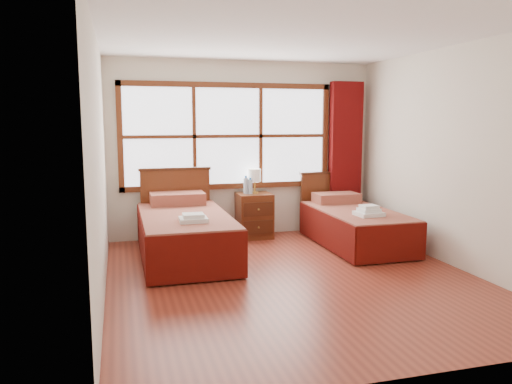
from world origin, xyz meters
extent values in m
plane|color=maroon|center=(0.00, 0.00, 0.00)|extent=(4.50, 4.50, 0.00)
plane|color=white|center=(0.00, 0.00, 2.60)|extent=(4.50, 4.50, 0.00)
plane|color=silver|center=(0.00, 2.25, 1.30)|extent=(4.00, 0.00, 4.00)
plane|color=silver|center=(-2.00, 0.00, 1.30)|extent=(0.00, 4.50, 4.50)
plane|color=silver|center=(2.00, 0.00, 1.30)|extent=(0.00, 4.50, 4.50)
cube|color=white|center=(-0.25, 2.22, 1.50)|extent=(3.00, 0.02, 1.40)
cube|color=#5A2913|center=(-0.25, 2.20, 0.76)|extent=(3.16, 0.06, 0.08)
cube|color=#5A2913|center=(-0.25, 2.20, 2.24)|extent=(3.16, 0.06, 0.08)
cube|color=#5A2913|center=(-1.79, 2.20, 1.50)|extent=(0.08, 0.06, 1.56)
cube|color=#5A2913|center=(1.29, 2.20, 1.50)|extent=(0.08, 0.06, 1.56)
cube|color=#5A2913|center=(-0.75, 2.20, 1.50)|extent=(0.05, 0.05, 1.40)
cube|color=#5A2913|center=(0.25, 2.20, 1.50)|extent=(0.05, 0.05, 1.40)
cube|color=#5A2913|center=(-0.25, 2.20, 1.50)|extent=(3.00, 0.05, 0.05)
cube|color=#5D0909|center=(1.60, 2.11, 1.17)|extent=(0.50, 0.16, 2.30)
cube|color=#3D1B0C|center=(-1.05, 1.13, 0.15)|extent=(0.95, 1.90, 0.31)
cube|color=maroon|center=(-1.05, 1.13, 0.44)|extent=(1.06, 2.10, 0.26)
cube|color=#5D0F09|center=(-1.58, 1.13, 0.28)|extent=(0.03, 2.10, 0.53)
cube|color=#5D0F09|center=(-0.52, 1.13, 0.28)|extent=(0.03, 2.10, 0.53)
cube|color=#5D0F09|center=(-1.05, 0.08, 0.28)|extent=(1.06, 0.03, 0.53)
cube|color=maroon|center=(-1.05, 1.89, 0.65)|extent=(0.74, 0.43, 0.16)
cube|color=#5A2913|center=(-1.05, 2.14, 0.52)|extent=(0.99, 0.06, 1.03)
cube|color=#3D1B0C|center=(-1.05, 2.14, 1.04)|extent=(1.03, 0.08, 0.04)
cube|color=#3D1B0C|center=(1.32, 1.13, 0.14)|extent=(0.84, 1.68, 0.27)
cube|color=maroon|center=(1.32, 1.13, 0.39)|extent=(0.94, 1.86, 0.23)
cube|color=#5D0F09|center=(0.85, 1.13, 0.25)|extent=(0.03, 1.86, 0.47)
cube|color=#5D0F09|center=(1.80, 1.13, 0.25)|extent=(0.03, 1.86, 0.47)
cube|color=#5D0F09|center=(1.32, 0.20, 0.25)|extent=(0.94, 0.03, 0.47)
cube|color=maroon|center=(1.32, 1.81, 0.57)|extent=(0.66, 0.38, 0.15)
cube|color=#5A2913|center=(1.32, 2.14, 0.46)|extent=(0.88, 0.06, 0.91)
cube|color=#3D1B0C|center=(1.32, 2.14, 0.92)|extent=(0.91, 0.08, 0.04)
cube|color=#5A2913|center=(0.09, 2.00, 0.33)|extent=(0.50, 0.44, 0.66)
cube|color=#3D1B0C|center=(0.09, 1.77, 0.20)|extent=(0.44, 0.02, 0.20)
cube|color=#3D1B0C|center=(0.09, 1.77, 0.46)|extent=(0.44, 0.02, 0.20)
sphere|color=olive|center=(0.09, 1.75, 0.20)|extent=(0.03, 0.03, 0.03)
sphere|color=olive|center=(0.09, 1.75, 0.46)|extent=(0.03, 0.03, 0.03)
cube|color=white|center=(-1.01, 0.63, 0.59)|extent=(0.33, 0.29, 0.05)
cube|color=white|center=(-1.01, 0.63, 0.64)|extent=(0.25, 0.22, 0.04)
cube|color=white|center=(1.30, 0.73, 0.53)|extent=(0.35, 0.31, 0.05)
cube|color=white|center=(1.30, 0.73, 0.58)|extent=(0.26, 0.23, 0.05)
cube|color=white|center=(1.30, 0.73, 0.62)|extent=(0.22, 0.19, 0.04)
cylinder|color=gold|center=(0.11, 2.02, 0.67)|extent=(0.11, 0.11, 0.02)
cylinder|color=gold|center=(0.11, 2.02, 0.76)|extent=(0.02, 0.02, 0.16)
cylinder|color=silver|center=(0.11, 2.02, 0.93)|extent=(0.19, 0.19, 0.19)
cylinder|color=#ACC5DE|center=(-0.03, 1.99, 0.78)|extent=(0.07, 0.07, 0.24)
cylinder|color=blue|center=(-0.03, 1.99, 0.91)|extent=(0.03, 0.03, 0.03)
cylinder|color=#ACC5DE|center=(0.03, 1.97, 0.77)|extent=(0.06, 0.06, 0.21)
cylinder|color=blue|center=(0.03, 1.97, 0.89)|extent=(0.03, 0.03, 0.03)
camera|label=1|loc=(-1.82, -5.03, 1.73)|focal=35.00mm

